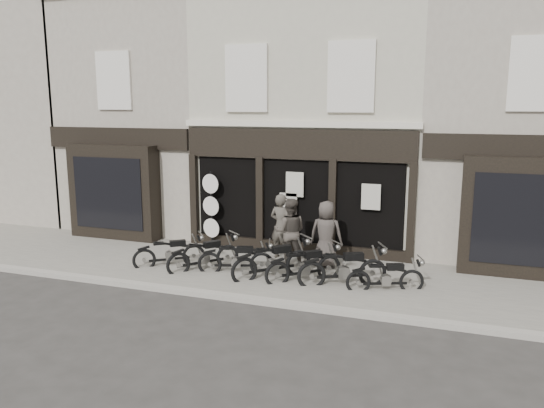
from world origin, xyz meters
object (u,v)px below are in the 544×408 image
(motorcycle_4, at_px, (305,268))
(motorcycle_5, at_px, (343,271))
(motorcycle_2, at_px, (237,262))
(man_centre, at_px, (290,232))
(motorcycle_1, at_px, (204,258))
(advert_sign_post, at_px, (211,212))
(motorcycle_3, at_px, (273,264))
(man_right, at_px, (326,234))
(man_left, at_px, (281,226))
(motorcycle_6, at_px, (386,280))
(motorcycle_0, at_px, (170,255))

(motorcycle_4, relative_size, motorcycle_5, 0.83)
(motorcycle_2, distance_m, man_centre, 1.75)
(motorcycle_1, height_order, advert_sign_post, advert_sign_post)
(motorcycle_3, xyz_separation_m, advert_sign_post, (-2.86, 2.25, 0.79))
(motorcycle_2, relative_size, man_centre, 1.05)
(motorcycle_4, relative_size, man_right, 0.95)
(motorcycle_3, height_order, man_left, man_left)
(man_left, bearing_deg, motorcycle_6, 164.39)
(motorcycle_3, height_order, advert_sign_post, advert_sign_post)
(man_right, bearing_deg, man_centre, 4.17)
(motorcycle_1, relative_size, man_centre, 0.95)
(motorcycle_6, bearing_deg, motorcycle_0, 158.02)
(motorcycle_2, height_order, motorcycle_5, motorcycle_5)
(motorcycle_5, bearing_deg, motorcycle_3, 153.27)
(motorcycle_6, bearing_deg, motorcycle_2, 157.13)
(motorcycle_1, bearing_deg, advert_sign_post, 60.18)
(man_right, bearing_deg, motorcycle_5, 119.15)
(motorcycle_6, relative_size, man_centre, 0.97)
(man_centre, bearing_deg, motorcycle_3, 72.63)
(motorcycle_2, relative_size, man_right, 1.07)
(motorcycle_4, xyz_separation_m, man_left, (-1.19, 1.66, 0.67))
(motorcycle_0, bearing_deg, motorcycle_3, -38.55)
(motorcycle_5, xyz_separation_m, man_left, (-2.22, 1.67, 0.64))
(motorcycle_1, relative_size, motorcycle_4, 1.02)
(motorcycle_4, distance_m, motorcycle_6, 2.12)
(motorcycle_5, xyz_separation_m, advert_sign_post, (-4.76, 2.24, 0.79))
(motorcycle_6, bearing_deg, motorcycle_1, 157.62)
(motorcycle_1, distance_m, man_centre, 2.51)
(motorcycle_2, height_order, man_right, man_right)
(motorcycle_4, relative_size, man_centre, 0.93)
(motorcycle_6, xyz_separation_m, advert_sign_post, (-5.84, 2.31, 0.87))
(motorcycle_0, height_order, motorcycle_6, motorcycle_0)
(motorcycle_2, xyz_separation_m, man_right, (2.20, 1.22, 0.67))
(man_left, bearing_deg, advert_sign_post, -0.55)
(motorcycle_4, bearing_deg, motorcycle_1, 138.30)
(motorcycle_4, height_order, man_right, man_right)
(motorcycle_1, bearing_deg, man_centre, -22.43)
(motorcycle_5, xyz_separation_m, man_centre, (-1.79, 1.16, 0.63))
(motorcycle_3, height_order, motorcycle_5, motorcycle_3)
(motorcycle_3, distance_m, man_right, 1.81)
(motorcycle_2, distance_m, advert_sign_post, 2.96)
(motorcycle_0, relative_size, man_centre, 0.91)
(motorcycle_0, distance_m, advert_sign_post, 2.41)
(advert_sign_post, bearing_deg, motorcycle_3, -26.99)
(motorcycle_4, height_order, man_centre, man_centre)
(motorcycle_6, distance_m, man_centre, 3.20)
(motorcycle_4, relative_size, man_left, 0.92)
(man_left, distance_m, man_right, 1.51)
(motorcycle_2, relative_size, motorcycle_3, 1.09)
(motorcycle_0, bearing_deg, motorcycle_1, -37.04)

